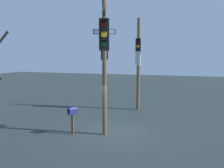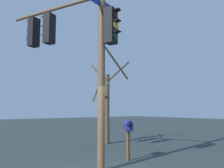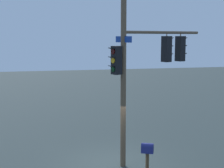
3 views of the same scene
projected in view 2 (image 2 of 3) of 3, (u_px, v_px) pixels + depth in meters
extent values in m
cylinder|color=brown|center=(102.00, 19.00, 7.36)|extent=(0.22, 0.22, 9.27)
cylinder|color=brown|center=(54.00, 9.00, 8.48)|extent=(1.58, 3.89, 0.12)
cube|color=black|center=(49.00, 29.00, 8.51)|extent=(0.45, 0.42, 1.10)
cylinder|color=#2F0403|center=(46.00, 21.00, 8.62)|extent=(0.21, 0.12, 0.22)
cube|color=black|center=(45.00, 18.00, 8.66)|extent=(0.26, 0.23, 0.06)
cylinder|color=#F2A814|center=(46.00, 29.00, 8.58)|extent=(0.21, 0.12, 0.22)
cube|color=black|center=(44.00, 27.00, 8.63)|extent=(0.26, 0.23, 0.06)
cylinder|color=black|center=(46.00, 38.00, 8.54)|extent=(0.21, 0.12, 0.22)
cube|color=black|center=(44.00, 36.00, 8.59)|extent=(0.26, 0.23, 0.06)
cylinder|color=brown|center=(50.00, 12.00, 8.57)|extent=(0.04, 0.04, 0.15)
cube|color=black|center=(34.00, 32.00, 8.92)|extent=(0.44, 0.40, 1.10)
cylinder|color=#2F0403|center=(31.00, 25.00, 9.04)|extent=(0.22, 0.10, 0.22)
cube|color=black|center=(30.00, 22.00, 9.09)|extent=(0.25, 0.22, 0.06)
cylinder|color=#F2A814|center=(31.00, 33.00, 9.00)|extent=(0.22, 0.10, 0.22)
cube|color=black|center=(30.00, 31.00, 9.05)|extent=(0.25, 0.22, 0.06)
cylinder|color=black|center=(31.00, 42.00, 8.96)|extent=(0.22, 0.10, 0.22)
cube|color=black|center=(29.00, 39.00, 9.02)|extent=(0.25, 0.22, 0.06)
cylinder|color=brown|center=(34.00, 17.00, 8.98)|extent=(0.04, 0.04, 0.15)
cube|color=black|center=(111.00, 26.00, 7.16)|extent=(0.44, 0.41, 1.10)
cylinder|color=#2F0403|center=(115.00, 14.00, 7.11)|extent=(0.22, 0.10, 0.22)
cube|color=black|center=(117.00, 10.00, 7.09)|extent=(0.25, 0.22, 0.06)
cylinder|color=#F2A814|center=(115.00, 25.00, 7.08)|extent=(0.22, 0.10, 0.22)
cube|color=black|center=(117.00, 21.00, 7.05)|extent=(0.25, 0.22, 0.06)
cylinder|color=black|center=(115.00, 36.00, 7.04)|extent=(0.22, 0.10, 0.22)
cube|color=black|center=(117.00, 32.00, 7.02)|extent=(0.25, 0.22, 0.06)
cube|color=navy|center=(102.00, 4.00, 7.41)|extent=(1.05, 0.37, 0.24)
cube|color=white|center=(101.00, 4.00, 7.42)|extent=(0.95, 0.32, 0.18)
cube|color=#4C3823|center=(128.00, 146.00, 8.27)|extent=(0.10, 0.10, 1.05)
cube|color=navy|center=(128.00, 127.00, 8.34)|extent=(0.41, 0.50, 0.24)
cylinder|color=navy|center=(128.00, 124.00, 8.36)|extent=(0.41, 0.50, 0.24)
cylinder|color=#453C2E|center=(107.00, 109.00, 12.46)|extent=(0.29, 0.29, 3.67)
cylinder|color=#453C2E|center=(118.00, 72.00, 13.27)|extent=(0.27, 1.74, 1.01)
cylinder|color=#453C2E|center=(100.00, 74.00, 12.19)|extent=(0.42, 1.21, 1.17)
cylinder|color=#453C2E|center=(97.00, 89.00, 12.76)|extent=(1.06, 0.70, 1.42)
cylinder|color=#453C2E|center=(117.00, 63.00, 12.12)|extent=(1.64, 0.17, 1.56)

